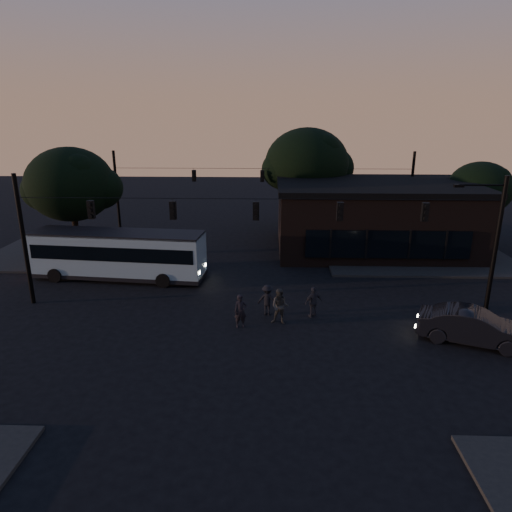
{
  "coord_description": "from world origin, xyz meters",
  "views": [
    {
      "loc": [
        0.83,
        -20.13,
        10.53
      ],
      "look_at": [
        0.0,
        4.0,
        3.0
      ],
      "focal_mm": 32.0,
      "sensor_mm": 36.0,
      "label": 1
    }
  ],
  "objects_px": {
    "building": "(373,216)",
    "pedestrian_d": "(268,300)",
    "pedestrian_a": "(241,311)",
    "bus": "(119,253)",
    "car": "(474,327)",
    "pedestrian_b": "(280,307)",
    "pedestrian_c": "(313,302)"
  },
  "relations": [
    {
      "from": "pedestrian_b",
      "to": "pedestrian_c",
      "type": "distance_m",
      "value": 2.02
    },
    {
      "from": "bus",
      "to": "car",
      "type": "bearing_deg",
      "value": -17.39
    },
    {
      "from": "pedestrian_a",
      "to": "pedestrian_c",
      "type": "distance_m",
      "value": 4.08
    },
    {
      "from": "building",
      "to": "pedestrian_d",
      "type": "height_order",
      "value": "building"
    },
    {
      "from": "pedestrian_b",
      "to": "pedestrian_d",
      "type": "bearing_deg",
      "value": 132.9
    },
    {
      "from": "bus",
      "to": "pedestrian_a",
      "type": "relative_size",
      "value": 6.54
    },
    {
      "from": "pedestrian_a",
      "to": "pedestrian_c",
      "type": "relative_size",
      "value": 1.03
    },
    {
      "from": "building",
      "to": "car",
      "type": "bearing_deg",
      "value": -84.5
    },
    {
      "from": "pedestrian_c",
      "to": "pedestrian_d",
      "type": "xyz_separation_m",
      "value": [
        -2.47,
        0.22,
        0.0
      ]
    },
    {
      "from": "bus",
      "to": "car",
      "type": "height_order",
      "value": "bus"
    },
    {
      "from": "bus",
      "to": "pedestrian_c",
      "type": "relative_size",
      "value": 6.74
    },
    {
      "from": "pedestrian_b",
      "to": "pedestrian_c",
      "type": "bearing_deg",
      "value": 38.77
    },
    {
      "from": "car",
      "to": "pedestrian_a",
      "type": "relative_size",
      "value": 2.87
    },
    {
      "from": "car",
      "to": "pedestrian_d",
      "type": "bearing_deg",
      "value": 95.34
    },
    {
      "from": "pedestrian_a",
      "to": "pedestrian_c",
      "type": "bearing_deg",
      "value": 8.16
    },
    {
      "from": "bus",
      "to": "pedestrian_d",
      "type": "distance_m",
      "value": 11.34
    },
    {
      "from": "pedestrian_d",
      "to": "building",
      "type": "bearing_deg",
      "value": -109.63
    },
    {
      "from": "car",
      "to": "pedestrian_d",
      "type": "height_order",
      "value": "pedestrian_d"
    },
    {
      "from": "building",
      "to": "bus",
      "type": "relative_size",
      "value": 1.33
    },
    {
      "from": "car",
      "to": "pedestrian_c",
      "type": "xyz_separation_m",
      "value": [
        -7.4,
        2.68,
        0.02
      ]
    },
    {
      "from": "car",
      "to": "pedestrian_a",
      "type": "height_order",
      "value": "pedestrian_a"
    },
    {
      "from": "building",
      "to": "pedestrian_c",
      "type": "xyz_separation_m",
      "value": [
        -5.86,
        -13.33,
        -1.85
      ]
    },
    {
      "from": "building",
      "to": "pedestrian_c",
      "type": "height_order",
      "value": "building"
    },
    {
      "from": "pedestrian_a",
      "to": "pedestrian_d",
      "type": "relative_size",
      "value": 1.03
    },
    {
      "from": "building",
      "to": "pedestrian_a",
      "type": "relative_size",
      "value": 8.72
    },
    {
      "from": "pedestrian_a",
      "to": "pedestrian_b",
      "type": "distance_m",
      "value": 2.09
    },
    {
      "from": "car",
      "to": "pedestrian_b",
      "type": "xyz_separation_m",
      "value": [
        -9.21,
        1.79,
        0.13
      ]
    },
    {
      "from": "building",
      "to": "pedestrian_d",
      "type": "distance_m",
      "value": 15.64
    },
    {
      "from": "building",
      "to": "car",
      "type": "height_order",
      "value": "building"
    },
    {
      "from": "pedestrian_b",
      "to": "pedestrian_a",
      "type": "bearing_deg",
      "value": -154.24
    },
    {
      "from": "pedestrian_d",
      "to": "pedestrian_a",
      "type": "bearing_deg",
      "value": 62.35
    },
    {
      "from": "car",
      "to": "pedestrian_b",
      "type": "bearing_deg",
      "value": 100.78
    }
  ]
}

